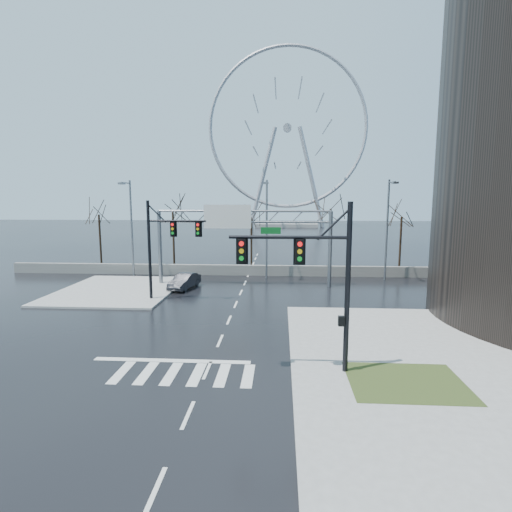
# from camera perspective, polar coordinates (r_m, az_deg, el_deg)

# --- Properties ---
(ground) EXTENTS (260.00, 260.00, 0.00)m
(ground) POSITION_cam_1_polar(r_m,az_deg,el_deg) (23.62, -5.16, -11.96)
(ground) COLOR black
(ground) RESTS_ON ground
(sidewalk_near) EXTENTS (12.00, 12.00, 0.15)m
(sidewalk_near) POSITION_cam_1_polar(r_m,az_deg,el_deg) (16.56, 28.54, -21.93)
(sidewalk_near) COLOR gray
(sidewalk_near) RESTS_ON ground
(sidewalk_right_ext) EXTENTS (12.00, 10.00, 0.15)m
(sidewalk_right_ext) POSITION_cam_1_polar(r_m,az_deg,el_deg) (26.06, 18.24, -10.23)
(sidewalk_right_ext) COLOR gray
(sidewalk_right_ext) RESTS_ON ground
(sidewalk_far) EXTENTS (10.00, 12.00, 0.15)m
(sidewalk_far) POSITION_cam_1_polar(r_m,az_deg,el_deg) (37.74, -19.09, -4.60)
(sidewalk_far) COLOR gray
(sidewalk_far) RESTS_ON ground
(grass_strip) EXTENTS (5.00, 4.00, 0.02)m
(grass_strip) POSITION_cam_1_polar(r_m,az_deg,el_deg) (19.50, 20.64, -16.48)
(grass_strip) COLOR #253817
(grass_strip) RESTS_ON sidewalk_near
(barrier_wall) EXTENTS (52.00, 0.50, 1.10)m
(barrier_wall) POSITION_cam_1_polar(r_m,az_deg,el_deg) (42.73, -1.10, -2.04)
(barrier_wall) COLOR slate
(barrier_wall) RESTS_ON ground
(signal_mast_near) EXTENTS (5.52, 0.41, 8.00)m
(signal_mast_near) POSITION_cam_1_polar(r_m,az_deg,el_deg) (18.25, 8.83, -2.17)
(signal_mast_near) COLOR black
(signal_mast_near) RESTS_ON ground
(signal_mast_far) EXTENTS (4.72, 0.41, 8.00)m
(signal_mast_far) POSITION_cam_1_polar(r_m,az_deg,el_deg) (32.42, -13.15, 2.14)
(signal_mast_far) COLOR black
(signal_mast_far) RESTS_ON ground
(sign_gantry) EXTENTS (16.36, 0.40, 7.60)m
(sign_gantry) POSITION_cam_1_polar(r_m,az_deg,el_deg) (37.19, -2.34, 3.63)
(sign_gantry) COLOR slate
(sign_gantry) RESTS_ON ground
(streetlight_left) EXTENTS (0.50, 2.55, 10.00)m
(streetlight_left) POSITION_cam_1_polar(r_m,az_deg,el_deg) (43.01, -17.54, 4.81)
(streetlight_left) COLOR slate
(streetlight_left) RESTS_ON ground
(streetlight_mid) EXTENTS (0.50, 2.55, 10.00)m
(streetlight_mid) POSITION_cam_1_polar(r_m,az_deg,el_deg) (40.17, 1.51, 4.98)
(streetlight_mid) COLOR slate
(streetlight_mid) RESTS_ON ground
(streetlight_right) EXTENTS (0.50, 2.55, 10.00)m
(streetlight_right) POSITION_cam_1_polar(r_m,az_deg,el_deg) (41.50, 18.37, 4.67)
(streetlight_right) COLOR slate
(streetlight_right) RESTS_ON ground
(tree_far_left) EXTENTS (3.50, 3.50, 7.00)m
(tree_far_left) POSITION_cam_1_polar(r_m,az_deg,el_deg) (50.75, -21.50, 4.72)
(tree_far_left) COLOR black
(tree_far_left) RESTS_ON ground
(tree_left) EXTENTS (3.75, 3.75, 7.50)m
(tree_left) POSITION_cam_1_polar(r_m,az_deg,el_deg) (47.14, -11.79, 5.39)
(tree_left) COLOR black
(tree_left) RESTS_ON ground
(tree_center) EXTENTS (3.25, 3.25, 6.50)m
(tree_center) POSITION_cam_1_polar(r_m,az_deg,el_deg) (46.64, -0.67, 4.54)
(tree_center) COLOR black
(tree_center) RESTS_ON ground
(tree_right) EXTENTS (3.90, 3.90, 7.80)m
(tree_right) POSITION_cam_1_polar(r_m,az_deg,el_deg) (45.79, 10.59, 5.64)
(tree_right) COLOR black
(tree_right) RESTS_ON ground
(tree_far_right) EXTENTS (3.40, 3.40, 6.80)m
(tree_far_right) POSITION_cam_1_polar(r_m,az_deg,el_deg) (47.95, 20.06, 4.44)
(tree_far_right) COLOR black
(tree_far_right) RESTS_ON ground
(ferris_wheel) EXTENTS (45.00, 6.00, 50.91)m
(ferris_wheel) POSITION_cam_1_polar(r_m,az_deg,el_deg) (118.31, 4.49, 16.89)
(ferris_wheel) COLOR gray
(ferris_wheel) RESTS_ON ground
(car) EXTENTS (2.35, 4.40, 1.38)m
(car) POSITION_cam_1_polar(r_m,az_deg,el_deg) (37.01, -10.18, -3.55)
(car) COLOR black
(car) RESTS_ON ground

